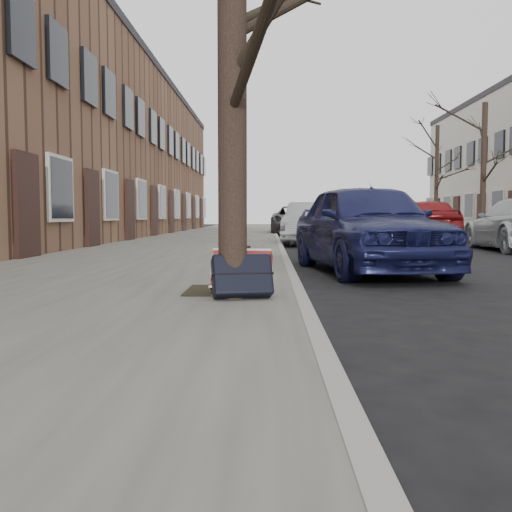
{
  "coord_description": "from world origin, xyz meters",
  "views": [
    {
      "loc": [
        -1.57,
        -4.69,
        0.9
      ],
      "look_at": [
        -1.69,
        0.8,
        0.51
      ],
      "focal_mm": 40.0,
      "sensor_mm": 36.0,
      "label": 1
    }
  ],
  "objects_px": {
    "street_tree": "(232,39)",
    "car_near_front": "(367,226)",
    "suitcase_red": "(242,271)",
    "car_near_mid": "(311,223)",
    "suitcase_navy": "(242,275)"
  },
  "relations": [
    {
      "from": "suitcase_navy",
      "to": "car_near_front",
      "type": "relative_size",
      "value": 0.13
    },
    {
      "from": "street_tree",
      "to": "car_near_front",
      "type": "height_order",
      "value": "street_tree"
    },
    {
      "from": "suitcase_red",
      "to": "street_tree",
      "type": "bearing_deg",
      "value": -94.99
    },
    {
      "from": "street_tree",
      "to": "car_near_front",
      "type": "xyz_separation_m",
      "value": [
        1.92,
        3.79,
        -1.81
      ]
    },
    {
      "from": "suitcase_red",
      "to": "car_near_mid",
      "type": "height_order",
      "value": "car_near_mid"
    },
    {
      "from": "suitcase_red",
      "to": "car_near_mid",
      "type": "relative_size",
      "value": 0.14
    },
    {
      "from": "car_near_mid",
      "to": "car_near_front",
      "type": "bearing_deg",
      "value": -79.24
    },
    {
      "from": "suitcase_navy",
      "to": "car_near_mid",
      "type": "relative_size",
      "value": 0.14
    },
    {
      "from": "suitcase_red",
      "to": "car_near_front",
      "type": "bearing_deg",
      "value": 71.43
    },
    {
      "from": "car_near_mid",
      "to": "suitcase_navy",
      "type": "bearing_deg",
      "value": -87.88
    },
    {
      "from": "suitcase_navy",
      "to": "car_near_front",
      "type": "height_order",
      "value": "car_near_front"
    },
    {
      "from": "suitcase_red",
      "to": "suitcase_navy",
      "type": "xyz_separation_m",
      "value": [
        0.02,
        -0.35,
        -0.0
      ]
    },
    {
      "from": "suitcase_red",
      "to": "suitcase_navy",
      "type": "relative_size",
      "value": 1.03
    },
    {
      "from": "street_tree",
      "to": "car_near_mid",
      "type": "xyz_separation_m",
      "value": [
        1.69,
        12.64,
        -1.87
      ]
    },
    {
      "from": "suitcase_red",
      "to": "car_near_front",
      "type": "height_order",
      "value": "car_near_front"
    }
  ]
}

